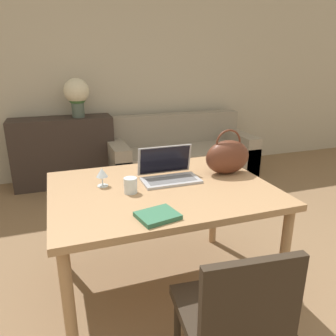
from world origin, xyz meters
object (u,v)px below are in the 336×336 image
drinking_glass (131,185)px  wine_glass (102,174)px  chair (234,315)px  laptop (168,170)px  couch (180,156)px  flower_vase (77,94)px  handbag (228,157)px

drinking_glass → wine_glass: size_ratio=0.79×
chair → laptop: (0.03, 0.96, 0.35)m
couch → laptop: 2.26m
laptop → flower_vase: (-0.39, 2.21, 0.30)m
wine_glass → handbag: size_ratio=0.37×
couch → handbag: size_ratio=5.99×
couch → laptop: (-0.88, -2.01, 0.55)m
chair → drinking_glass: drinking_glass is taller
chair → laptop: bearing=93.8°
chair → handbag: bearing=69.5°
chair → flower_vase: (-0.36, 3.17, 0.65)m
wine_glass → chair: bearing=-67.3°
couch → flower_vase: bearing=171.4°
chair → handbag: handbag is taller
wine_glass → handbag: handbag is taller
handbag → flower_vase: (-0.82, 2.24, 0.24)m
wine_glass → drinking_glass: bearing=-48.5°
laptop → wine_glass: (-0.44, 0.01, 0.03)m
couch → flower_vase: size_ratio=4.11×
laptop → wine_glass: size_ratio=3.14×
laptop → flower_vase: 2.26m
chair → wine_glass: (-0.40, 0.97, 0.37)m
chair → couch: (0.91, 2.98, -0.20)m
chair → couch: chair is taller
chair → couch: 3.12m
drinking_glass → flower_vase: (-0.10, 2.36, 0.31)m
chair → laptop: laptop is taller
laptop → handbag: handbag is taller
couch → handbag: 2.18m
couch → drinking_glass: bearing=-118.3°
flower_vase → handbag: bearing=-69.9°
laptop → drinking_glass: laptop is taller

